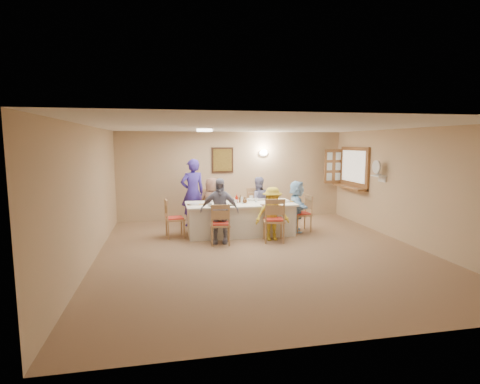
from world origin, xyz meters
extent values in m
plane|color=#84674E|center=(0.00, 0.00, 0.00)|extent=(7.00, 7.00, 0.00)
plane|color=tan|center=(0.00, 3.50, 1.25)|extent=(6.50, 0.00, 6.50)
plane|color=tan|center=(0.00, -3.50, 1.25)|extent=(6.50, 0.00, 6.50)
plane|color=tan|center=(-3.25, 0.00, 1.25)|extent=(0.00, 7.00, 7.00)
plane|color=tan|center=(3.25, 0.00, 1.25)|extent=(0.00, 7.00, 7.00)
plane|color=white|center=(0.00, 0.00, 2.50)|extent=(7.00, 7.00, 0.00)
cube|color=#422717|center=(-0.30, 3.47, 1.70)|extent=(0.62, 0.04, 0.72)
cube|color=black|center=(-0.30, 3.45, 1.70)|extent=(0.52, 0.02, 0.62)
ellipsoid|color=white|center=(0.90, 3.44, 1.90)|extent=(0.26, 0.09, 0.18)
cylinder|color=white|center=(-1.00, 1.50, 2.47)|extent=(0.36, 0.36, 0.05)
cube|color=brown|center=(3.21, 2.40, 1.50)|extent=(0.06, 1.50, 1.15)
cube|color=brown|center=(3.09, 2.40, 0.97)|extent=(0.30, 1.50, 0.05)
cube|color=brown|center=(2.95, 3.16, 1.50)|extent=(0.55, 0.04, 1.00)
cube|color=white|center=(3.13, 1.05, 1.40)|extent=(0.22, 0.36, 0.03)
cube|color=white|center=(-0.16, 1.58, 0.38)|extent=(2.58, 1.09, 0.76)
imported|color=brown|center=(-0.76, 2.26, 0.66)|extent=(0.69, 0.48, 1.33)
imported|color=#7A78A3|center=(0.44, 2.26, 0.66)|extent=(0.66, 0.53, 1.31)
imported|color=#9393AA|center=(-0.76, 0.90, 0.72)|extent=(0.97, 0.66, 1.43)
imported|color=gold|center=(0.44, 0.90, 0.60)|extent=(0.79, 0.46, 1.21)
imported|color=#A5D5FF|center=(1.26, 1.58, 0.63)|extent=(1.32, 0.84, 1.27)
imported|color=#3C2C9F|center=(-1.21, 2.73, 0.89)|extent=(0.83, 0.70, 1.77)
cube|color=#472B19|center=(-0.76, 1.16, 0.76)|extent=(0.34, 0.25, 0.01)
cylinder|color=white|center=(-0.76, 1.16, 0.77)|extent=(0.23, 0.23, 0.01)
cube|color=#F8AF34|center=(-0.58, 1.11, 0.77)|extent=(0.14, 0.14, 0.01)
cube|color=#472B19|center=(0.44, 1.16, 0.76)|extent=(0.37, 0.28, 0.01)
cylinder|color=white|center=(0.44, 1.16, 0.77)|extent=(0.22, 0.22, 0.01)
cube|color=#F8AF34|center=(0.62, 1.11, 0.77)|extent=(0.14, 0.14, 0.01)
cube|color=#472B19|center=(-0.76, 2.00, 0.76)|extent=(0.34, 0.25, 0.01)
cylinder|color=white|center=(-0.76, 2.00, 0.77)|extent=(0.23, 0.23, 0.01)
cube|color=#F8AF34|center=(-0.58, 1.95, 0.77)|extent=(0.13, 0.13, 0.01)
cube|color=#472B19|center=(0.44, 2.00, 0.76)|extent=(0.38, 0.28, 0.01)
cylinder|color=white|center=(0.44, 2.00, 0.77)|extent=(0.25, 0.25, 0.02)
cube|color=#F8AF34|center=(0.62, 1.95, 0.77)|extent=(0.14, 0.14, 0.01)
cube|color=#472B19|center=(-1.26, 1.58, 0.76)|extent=(0.33, 0.24, 0.01)
cylinder|color=white|center=(-1.26, 1.58, 0.77)|extent=(0.26, 0.26, 0.02)
cube|color=#F8AF34|center=(-1.08, 1.53, 0.77)|extent=(0.14, 0.14, 0.01)
cube|color=#472B19|center=(0.96, 1.58, 0.76)|extent=(0.34, 0.25, 0.01)
cylinder|color=white|center=(0.96, 1.58, 0.77)|extent=(0.26, 0.26, 0.02)
cube|color=#F8AF34|center=(1.14, 1.53, 0.77)|extent=(0.14, 0.14, 0.01)
imported|color=white|center=(-0.93, 1.23, 0.80)|extent=(0.12, 0.12, 0.09)
imported|color=white|center=(0.23, 2.10, 0.81)|extent=(0.17, 0.17, 0.09)
imported|color=white|center=(-0.42, 1.30, 0.79)|extent=(0.31, 0.31, 0.06)
imported|color=white|center=(0.17, 1.85, 0.79)|extent=(0.33, 0.33, 0.06)
imported|color=#B6200F|center=(-0.24, 1.60, 0.87)|extent=(0.12, 0.12, 0.22)
imported|color=#4B2D14|center=(-0.14, 1.64, 0.85)|extent=(0.10, 0.10, 0.18)
imported|color=#4B2D14|center=(-0.05, 1.55, 0.83)|extent=(0.18, 0.18, 0.15)
cylinder|color=silver|center=(-0.31, 1.63, 0.82)|extent=(0.07, 0.07, 0.10)
camera|label=1|loc=(-1.88, -7.08, 2.20)|focal=28.00mm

